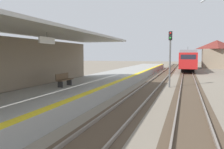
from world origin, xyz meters
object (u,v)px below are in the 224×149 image
at_px(approaching_train, 188,59).
at_px(platform_bench, 64,79).
at_px(distant_trackside_house, 216,54).
at_px(rail_signal_post, 170,53).

bearing_deg(approaching_train, platform_bench, -103.94).
bearing_deg(distant_trackside_house, platform_bench, -108.64).
distance_m(approaching_train, rail_signal_post, 25.12).
distance_m(platform_bench, distant_trackside_house, 45.33).
relative_size(platform_bench, distant_trackside_house, 0.24).
bearing_deg(rail_signal_post, approaching_train, 86.01).
xyz_separation_m(platform_bench, distant_trackside_house, (14.48, 42.92, 1.96)).
bearing_deg(distant_trackside_house, rail_signal_post, -102.94).
bearing_deg(rail_signal_post, platform_bench, -128.67).
bearing_deg(approaching_train, distant_trackside_house, 57.42).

